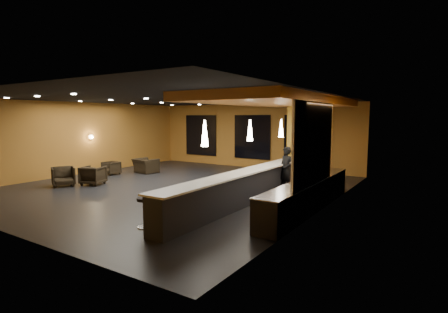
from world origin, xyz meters
The scene contains 33 objects.
floor centered at (0.00, 0.00, -0.05)m, with size 12.00×13.00×0.10m, color black.
ceiling centered at (0.00, 0.00, 3.55)m, with size 12.00×13.00×0.10m, color black.
wall_back centered at (0.00, 6.55, 1.75)m, with size 12.00×0.10×3.50m, color #A46924.
wall_left centered at (-6.05, 0.00, 1.75)m, with size 0.10×13.00×3.50m, color #A46924.
wall_right centered at (6.05, 0.00, 1.75)m, with size 0.10×13.00×3.50m, color #A46924.
wood_soffit centered at (4.00, 1.00, 3.36)m, with size 3.60×8.00×0.28m, color #B77335.
window_left centered at (-3.50, 6.44, 1.70)m, with size 2.20×0.06×2.40m, color black.
window_center centered at (0.00, 6.44, 1.70)m, with size 2.20×0.06×2.40m, color black.
window_right centered at (3.00, 6.44, 1.70)m, with size 2.20×0.06×2.40m, color black.
tile_backsplash centered at (5.96, -1.00, 2.00)m, with size 0.06×3.20×2.40m, color white.
bar_counter centered at (3.65, -1.00, 0.50)m, with size 0.60×8.00×1.00m, color black.
bar_top centered at (3.65, -1.00, 1.02)m, with size 0.78×8.10×0.05m, color white.
prep_counter centered at (5.65, -0.50, 0.43)m, with size 0.70×6.00×0.86m, color black.
prep_top centered at (5.65, -0.50, 0.89)m, with size 0.72×6.00×0.03m, color silver.
wall_shelf_lower centered at (5.82, -1.20, 1.60)m, with size 0.30×1.50×0.03m, color silver.
wall_shelf_upper centered at (5.82, -1.20, 2.05)m, with size 0.30×1.50×0.03m, color silver.
column centered at (3.65, 3.60, 1.75)m, with size 0.60×0.60×3.50m, color olive.
wall_sconce centered at (-5.88, 0.50, 1.80)m, with size 0.22×0.22×0.22m, color #FFE5B2.
pendant_0 centered at (3.65, -3.00, 2.35)m, with size 0.20×0.20×0.70m, color white.
pendant_1 centered at (3.65, -0.50, 2.35)m, with size 0.20×0.20×0.70m, color white.
pendant_2 centered at (3.65, 2.00, 2.35)m, with size 0.20×0.20×0.70m, color white.
staff_a centered at (4.15, 1.39, 0.85)m, with size 0.62×0.41×1.71m, color black.
staff_b centered at (4.78, 2.23, 0.92)m, with size 0.90×0.70×1.84m, color black.
staff_c centered at (5.05, 2.35, 0.78)m, with size 0.76×0.49×1.55m, color black.
armchair_a centered at (-3.94, -2.32, 0.39)m, with size 0.83×0.86×0.78m, color black.
armchair_b centered at (-3.16, -1.48, 0.39)m, with size 0.83×0.85×0.78m, color black.
armchair_c centered at (-4.62, 0.63, 0.32)m, with size 0.69×0.71×0.64m, color black.
armchair_d centered at (-3.60, 1.92, 0.36)m, with size 1.10×0.96×0.71m, color black.
bar_stool_0 centered at (2.77, -4.39, 0.49)m, with size 0.39×0.39×0.77m.
bar_stool_1 centered at (2.82, -2.81, 0.51)m, with size 0.40×0.40×0.80m.
bar_stool_2 centered at (2.81, -1.14, 0.55)m, with size 0.43×0.43×0.85m.
bar_stool_3 centered at (2.72, 0.79, 0.55)m, with size 0.44×0.44×0.87m.
bar_stool_4 centered at (2.84, 2.48, 0.51)m, with size 0.41×0.41×0.80m.
Camera 1 is at (9.10, -10.51, 2.77)m, focal length 28.00 mm.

